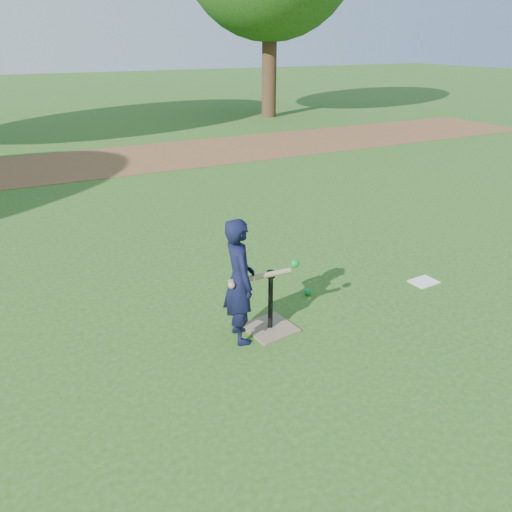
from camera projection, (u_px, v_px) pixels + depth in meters
name	position (u px, v px, depth m)	size (l,w,h in m)	color
ground	(265.00, 309.00, 5.15)	(80.00, 80.00, 0.00)	#285116
dirt_strip	(110.00, 161.00, 11.27)	(24.00, 3.00, 0.01)	brown
child	(239.00, 281.00, 4.43)	(0.43, 0.28, 1.17)	black
wiffle_ball_ground	(307.00, 292.00, 5.41)	(0.08, 0.08, 0.08)	#0C872D
clipboard	(424.00, 282.00, 5.71)	(0.30, 0.23, 0.01)	white
batting_tee	(270.00, 319.00, 4.75)	(0.48, 0.48, 0.61)	#7D6B4F
swing_action	(265.00, 274.00, 4.49)	(0.73, 0.11, 0.13)	tan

